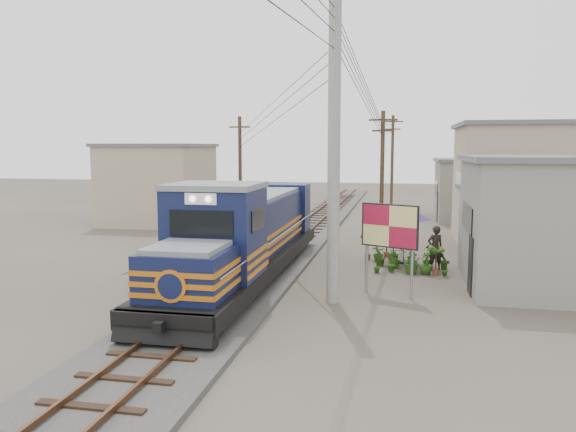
% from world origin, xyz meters
% --- Properties ---
extents(ground, '(120.00, 120.00, 0.00)m').
position_xyz_m(ground, '(0.00, 0.00, 0.00)').
color(ground, '#473F35').
rests_on(ground, ground).
extents(ballast, '(3.60, 70.00, 0.16)m').
position_xyz_m(ballast, '(0.00, 10.00, 0.08)').
color(ballast, '#595651').
rests_on(ballast, ground).
extents(track, '(1.15, 70.00, 0.12)m').
position_xyz_m(track, '(0.00, 10.00, 0.26)').
color(track, '#51331E').
rests_on(track, ground).
extents(locomotive, '(2.79, 15.15, 3.75)m').
position_xyz_m(locomotive, '(0.00, 1.68, 1.66)').
color(locomotive, black).
rests_on(locomotive, ground).
extents(utility_pole_main, '(0.40, 0.40, 10.00)m').
position_xyz_m(utility_pole_main, '(3.50, -0.50, 5.00)').
color(utility_pole_main, '#9E9B93').
rests_on(utility_pole_main, ground).
extents(wooden_pole_mid, '(1.60, 0.24, 7.00)m').
position_xyz_m(wooden_pole_mid, '(4.50, 14.00, 3.68)').
color(wooden_pole_mid, '#4C3826').
rests_on(wooden_pole_mid, ground).
extents(wooden_pole_far, '(1.60, 0.24, 7.50)m').
position_xyz_m(wooden_pole_far, '(4.80, 28.00, 3.93)').
color(wooden_pole_far, '#4C3826').
rests_on(wooden_pole_far, ground).
extents(wooden_pole_left, '(1.60, 0.24, 7.00)m').
position_xyz_m(wooden_pole_left, '(-5.00, 18.00, 3.68)').
color(wooden_pole_left, '#4C3826').
rests_on(wooden_pole_left, ground).
extents(power_lines, '(9.65, 19.00, 3.30)m').
position_xyz_m(power_lines, '(-0.14, 8.49, 7.56)').
color(power_lines, black).
rests_on(power_lines, ground).
extents(shophouse_front, '(7.35, 6.30, 4.70)m').
position_xyz_m(shophouse_front, '(11.50, 3.00, 2.36)').
color(shophouse_front, gray).
rests_on(shophouse_front, ground).
extents(shophouse_mid, '(8.40, 7.35, 6.20)m').
position_xyz_m(shophouse_mid, '(12.50, 12.00, 3.11)').
color(shophouse_mid, tan).
rests_on(shophouse_mid, ground).
extents(shophouse_back, '(6.30, 6.30, 4.20)m').
position_xyz_m(shophouse_back, '(11.00, 22.00, 2.11)').
color(shophouse_back, gray).
rests_on(shophouse_back, ground).
extents(shophouse_left, '(6.30, 6.30, 5.20)m').
position_xyz_m(shophouse_left, '(-10.00, 16.00, 2.61)').
color(shophouse_left, tan).
rests_on(shophouse_left, ground).
extents(billboard, '(1.90, 0.93, 3.12)m').
position_xyz_m(billboard, '(5.25, 0.71, 2.30)').
color(billboard, '#99999E').
rests_on(billboard, ground).
extents(market_umbrella, '(2.76, 2.76, 2.52)m').
position_xyz_m(market_umbrella, '(5.76, 6.18, 2.22)').
color(market_umbrella, black).
rests_on(market_umbrella, ground).
extents(vendor, '(0.79, 0.66, 1.84)m').
position_xyz_m(vendor, '(7.01, 5.10, 0.92)').
color(vendor, black).
rests_on(vendor, ground).
extents(plant_nursery, '(3.31, 3.10, 1.14)m').
position_xyz_m(plant_nursery, '(5.82, 5.12, 0.44)').
color(plant_nursery, '#2E5919').
rests_on(plant_nursery, ground).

